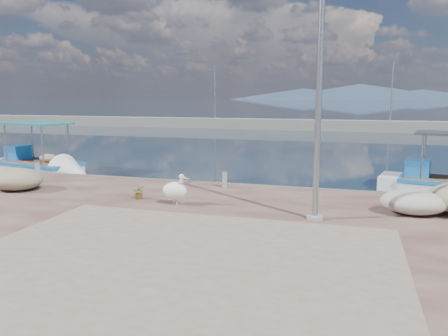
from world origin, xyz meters
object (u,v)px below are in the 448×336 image
(pelican, at_px, (175,190))
(lamp_post, at_px, (319,96))
(boat_left, at_px, (38,169))
(bollard_near, at_px, (225,178))

(pelican, bearing_deg, lamp_post, 13.48)
(boat_left, height_order, pelican, boat_left)
(bollard_near, bearing_deg, pelican, -103.75)
(pelican, relative_size, bollard_near, 1.54)
(boat_left, bearing_deg, lamp_post, -11.30)
(boat_left, distance_m, pelican, 11.59)
(pelican, relative_size, lamp_post, 0.15)
(lamp_post, bearing_deg, pelican, 175.04)
(boat_left, xyz_separation_m, pelican, (9.95, -5.89, 0.73))
(boat_left, xyz_separation_m, lamp_post, (14.20, -6.26, 3.57))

